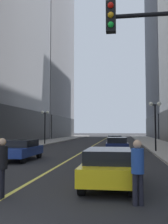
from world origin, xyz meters
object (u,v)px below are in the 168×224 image
car_yellow (109,166)px  car_grey (115,141)px  street_lamp_left_far (45,120)px  street_lamp_right_mid (155,115)px  car_blue (20,149)px  pedestrian_in_blue_hoodie (138,167)px  car_navy (117,144)px  pedestrian_in_black_coat (2,163)px

car_yellow → car_grey: (-0.35, 21.23, 0.00)m
car_yellow → car_grey: size_ratio=0.92×
street_lamp_left_far → street_lamp_right_mid: bearing=-36.6°
car_blue → pedestrian_in_blue_hoodie: size_ratio=2.45×
car_navy → car_grey: (-0.41, 7.42, -0.00)m
street_lamp_right_mid → pedestrian_in_black_coat: bearing=-111.7°
pedestrian_in_blue_hoodie → car_blue: bearing=127.1°
car_navy → pedestrian_in_black_coat: pedestrian_in_black_coat is taller
street_lamp_left_far → street_lamp_right_mid: (12.80, -9.49, 0.00)m
car_blue → pedestrian_in_blue_hoodie: bearing=-52.9°
car_yellow → car_blue: 9.28m
car_yellow → car_blue: same height
car_blue → pedestrian_in_black_coat: 9.60m
pedestrian_in_blue_hoodie → street_lamp_right_mid: bearing=81.2°
car_blue → street_lamp_right_mid: street_lamp_right_mid is taller
street_lamp_left_far → car_navy: bearing=-45.7°
pedestrian_in_blue_hoodie → street_lamp_left_far: (-10.28, 25.78, 2.25)m
car_blue → pedestrian_in_black_coat: pedestrian_in_black_coat is taller
pedestrian_in_black_coat → street_lamp_left_far: (-6.38, 25.62, 2.23)m
car_navy → pedestrian_in_black_coat: size_ratio=2.38×
pedestrian_in_black_coat → street_lamp_right_mid: (6.42, 16.12, 2.23)m
car_navy → street_lamp_left_far: street_lamp_left_far is taller
pedestrian_in_blue_hoodie → street_lamp_right_mid: 16.63m
car_blue → pedestrian_in_black_coat: bearing=-71.3°
car_yellow → street_lamp_left_far: size_ratio=0.94×
car_navy → street_lamp_right_mid: bearing=3.7°
pedestrian_in_blue_hoodie → car_grey: bearing=93.0°
street_lamp_left_far → car_yellow: bearing=-68.2°
car_navy → car_grey: same height
car_blue → street_lamp_left_far: street_lamp_left_far is taller
street_lamp_right_mid → pedestrian_in_blue_hoodie: bearing=-98.8°
car_navy → street_lamp_right_mid: street_lamp_right_mid is taller
car_yellow → car_grey: bearing=91.0°
street_lamp_left_far → street_lamp_right_mid: same height
car_blue → pedestrian_in_blue_hoodie: pedestrian_in_blue_hoodie is taller
pedestrian_in_blue_hoodie → pedestrian_in_black_coat: size_ratio=0.99×
car_blue → pedestrian_in_black_coat: (3.08, -9.09, 0.31)m
car_grey → street_lamp_left_far: street_lamp_left_far is taller
car_yellow → car_navy: 13.81m
pedestrian_in_black_coat → street_lamp_right_mid: bearing=68.3°
car_navy → street_lamp_right_mid: (3.34, 0.21, 2.54)m
street_lamp_left_far → car_blue: bearing=-78.7°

